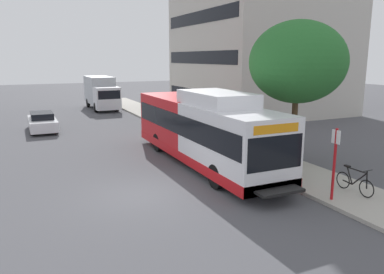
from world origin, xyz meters
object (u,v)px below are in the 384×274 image
at_px(bus_stop_sign_pole, 335,159).
at_px(bicycle_parked, 355,182).
at_px(street_tree_near_stop, 298,62).
at_px(transit_bus, 203,130).
at_px(parked_car_far_lane, 42,122).
at_px(box_truck_background, 101,92).

relative_size(bus_stop_sign_pole, bicycle_parked, 1.48).
relative_size(bicycle_parked, street_tree_near_stop, 0.26).
bearing_deg(transit_bus, parked_car_far_lane, 117.91).
height_order(bus_stop_sign_pole, box_truck_background, box_truck_background).
bearing_deg(box_truck_background, street_tree_near_stop, -80.18).
distance_m(transit_bus, box_truck_background, 22.58).
xyz_separation_m(street_tree_near_stop, parked_car_far_lane, (-10.56, 14.33, -4.26)).
distance_m(bus_stop_sign_pole, bicycle_parked, 1.69).
relative_size(bicycle_parked, box_truck_background, 0.25).
relative_size(transit_bus, box_truck_background, 1.75).
bearing_deg(bicycle_parked, parked_car_far_lane, 117.28).
bearing_deg(bus_stop_sign_pole, transit_bus, 105.81).
bearing_deg(street_tree_near_stop, bicycle_parked, -100.36).
distance_m(transit_bus, bicycle_parked, 7.29).
bearing_deg(box_truck_background, bus_stop_sign_pole, -85.83).
relative_size(transit_bus, parked_car_far_lane, 2.72).
distance_m(bicycle_parked, box_truck_background, 29.27).
bearing_deg(bicycle_parked, transit_bus, 116.03).
xyz_separation_m(bus_stop_sign_pole, parked_car_far_lane, (-8.45, 19.04, -0.99)).
height_order(street_tree_near_stop, parked_car_far_lane, street_tree_near_stop).
distance_m(street_tree_near_stop, box_truck_background, 25.06).
height_order(transit_bus, bus_stop_sign_pole, transit_bus).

